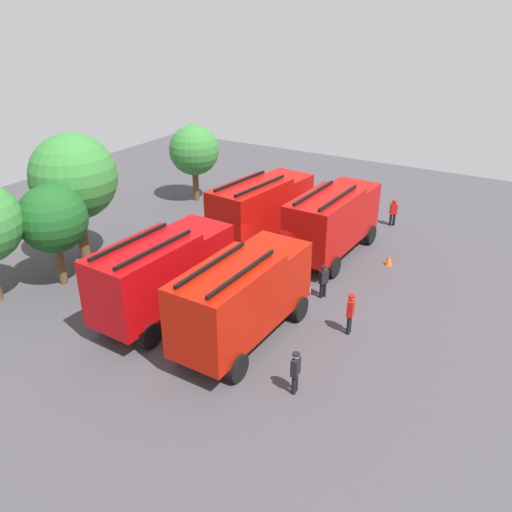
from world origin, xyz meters
TOP-DOWN VIEW (x-y plane):
  - ground_plane at (0.00, 0.00)m, footprint 48.34×48.34m
  - fire_truck_0 at (-4.70, -2.17)m, footprint 7.26×2.90m
  - fire_truck_1 at (4.71, -2.02)m, footprint 7.29×2.98m
  - fire_truck_2 at (-4.71, 1.90)m, footprint 7.31×3.05m
  - fire_truck_3 at (4.39, 2.22)m, footprint 7.43×3.42m
  - firefighter_0 at (0.25, -3.53)m, footprint 0.48×0.39m
  - firefighter_1 at (10.66, -3.60)m, footprint 0.42×0.48m
  - firefighter_2 at (-6.50, -5.46)m, footprint 0.44×0.28m
  - firefighter_3 at (-1.95, -5.72)m, footprint 0.45×0.30m
  - tree_1 at (-5.04, 8.18)m, footprint 3.29×3.29m
  - tree_2 at (-2.53, 9.29)m, footprint 4.42×4.42m
  - tree_3 at (8.28, 9.79)m, footprint 3.39×3.39m
  - traffic_cone_0 at (5.15, -5.16)m, footprint 0.39×0.39m
  - traffic_cone_1 at (-0.29, 1.70)m, footprint 0.41×0.41m

SIDE VIEW (x-z plane):
  - ground_plane at x=0.00m, z-range 0.00..0.00m
  - traffic_cone_0 at x=5.15m, z-range 0.00..0.56m
  - traffic_cone_1 at x=-0.29m, z-range 0.00..0.58m
  - firefighter_0 at x=0.25m, z-range 0.09..1.71m
  - firefighter_1 at x=10.66m, z-range 0.09..1.75m
  - firefighter_2 at x=-6.50m, z-range 0.10..1.79m
  - firefighter_3 at x=-1.95m, z-range 0.12..1.96m
  - fire_truck_0 at x=-4.70m, z-range 0.21..4.09m
  - fire_truck_1 at x=4.71m, z-range 0.21..4.09m
  - fire_truck_2 at x=-4.71m, z-range 0.21..4.09m
  - fire_truck_3 at x=4.39m, z-range 0.21..4.09m
  - tree_1 at x=-5.04m, z-range 0.88..5.97m
  - tree_3 at x=8.28m, z-range 0.91..6.16m
  - tree_2 at x=-2.53m, z-range 1.18..8.04m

